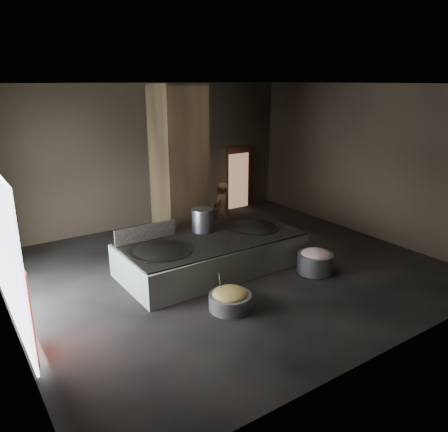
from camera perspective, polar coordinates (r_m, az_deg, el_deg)
floor at (r=11.20m, az=0.48°, el=-7.06°), size 10.00×9.00×0.10m
ceiling at (r=10.20m, az=0.55°, el=17.18°), size 10.00×9.00×0.10m
back_wall at (r=14.38m, az=-9.87°, el=7.78°), size 10.00×0.10×4.50m
front_wall at (r=7.32m, az=21.07°, el=-2.43°), size 10.00×0.10×4.50m
right_wall at (r=13.90m, az=18.10°, el=6.85°), size 0.10×9.00×4.50m
pillar at (r=11.90m, az=-5.89°, el=5.97°), size 1.20×1.20×4.50m
hearth_platform at (r=11.03m, az=-1.50°, el=-4.93°), size 4.61×2.28×0.80m
platform_cap at (r=10.88m, az=-1.52°, el=-2.90°), size 4.47×2.15×0.03m
wok_left at (r=10.22m, az=-8.27°, el=-4.86°), size 1.44×1.44×0.40m
wok_left_rim at (r=10.19m, az=-8.29°, el=-4.50°), size 1.47×1.47×0.05m
wok_right at (r=11.68m, az=3.95°, el=-1.84°), size 1.34×1.34×0.38m
wok_right_rim at (r=11.65m, az=3.96°, el=-1.52°), size 1.37×1.37×0.05m
stock_pot at (r=11.25m, az=-2.82°, el=-0.54°), size 0.56×0.56×0.60m
splash_guard at (r=10.80m, az=-10.20°, el=-2.13°), size 1.59×0.09×0.40m
cook at (r=13.06m, az=-0.43°, el=0.76°), size 0.74×0.64×1.70m
veg_basin at (r=9.27m, az=0.81°, el=-11.12°), size 1.12×1.12×0.33m
veg_fill at (r=9.18m, az=0.82°, el=-10.10°), size 0.74×0.74×0.23m
ladle at (r=9.12m, az=-0.50°, el=-8.87°), size 0.26×0.28×0.64m
meat_basin at (r=11.12m, az=11.79°, el=-5.99°), size 1.11×1.11×0.49m
meat_fill at (r=11.05m, az=11.85°, el=-5.00°), size 0.74×0.74×0.28m
doorway_near at (r=15.04m, az=-5.32°, el=3.90°), size 1.18×0.08×2.38m
doorway_near_glow at (r=15.13m, az=-4.91°, el=3.80°), size 0.75×0.04×1.77m
doorway_far at (r=16.29m, az=2.13°, el=5.01°), size 1.18×0.08×2.38m
doorway_far_glow at (r=16.00m, az=1.91°, el=4.60°), size 0.85×0.04×2.01m
left_opening at (r=9.15m, az=-26.86°, el=-3.61°), size 0.04×4.20×3.10m
pavilion_sliver at (r=8.26m, az=-24.38°, el=-11.19°), size 0.05×0.90×1.70m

